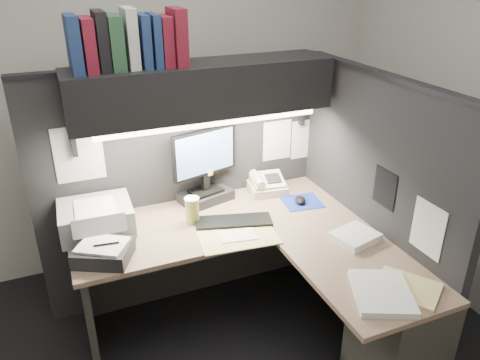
# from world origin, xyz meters

# --- Properties ---
(wall_back) EXTENTS (3.50, 0.04, 2.70)m
(wall_back) POSITION_xyz_m (0.00, 1.50, 1.35)
(wall_back) COLOR beige
(wall_back) RESTS_ON floor
(partition_back) EXTENTS (1.90, 0.06, 1.60)m
(partition_back) POSITION_xyz_m (0.03, 0.93, 0.80)
(partition_back) COLOR black
(partition_back) RESTS_ON floor
(partition_right) EXTENTS (0.06, 1.50, 1.60)m
(partition_right) POSITION_xyz_m (0.98, 0.18, 0.80)
(partition_right) COLOR black
(partition_right) RESTS_ON floor
(desk) EXTENTS (1.70, 1.53, 0.73)m
(desk) POSITION_xyz_m (0.43, -0.00, 0.44)
(desk) COLOR #96775F
(desk) RESTS_ON floor
(overhead_shelf) EXTENTS (1.55, 0.34, 0.30)m
(overhead_shelf) POSITION_xyz_m (0.12, 0.75, 1.50)
(overhead_shelf) COLOR black
(overhead_shelf) RESTS_ON partition_back
(task_light_tube) EXTENTS (1.32, 0.04, 0.04)m
(task_light_tube) POSITION_xyz_m (0.12, 0.61, 1.33)
(task_light_tube) COLOR white
(task_light_tube) RESTS_ON overhead_shelf
(monitor) EXTENTS (0.45, 0.28, 0.50)m
(monitor) POSITION_xyz_m (0.15, 0.82, 0.93)
(monitor) COLOR black
(monitor) RESTS_ON desk
(keyboard) EXTENTS (0.48, 0.27, 0.02)m
(keyboard) POSITION_xyz_m (0.20, 0.47, 0.74)
(keyboard) COLOR black
(keyboard) RESTS_ON desk
(mousepad) EXTENTS (0.28, 0.26, 0.00)m
(mousepad) POSITION_xyz_m (0.72, 0.55, 0.73)
(mousepad) COLOR navy
(mousepad) RESTS_ON desk
(mouse) EXTENTS (0.11, 0.13, 0.04)m
(mouse) POSITION_xyz_m (0.70, 0.54, 0.75)
(mouse) COLOR black
(mouse) RESTS_ON mousepad
(telephone) EXTENTS (0.28, 0.28, 0.10)m
(telephone) POSITION_xyz_m (0.58, 0.79, 0.78)
(telephone) COLOR beige
(telephone) RESTS_ON desk
(coffee_cup) EXTENTS (0.09, 0.09, 0.16)m
(coffee_cup) POSITION_xyz_m (-0.02, 0.58, 0.81)
(coffee_cup) COLOR #CCBA51
(coffee_cup) RESTS_ON desk
(printer) EXTENTS (0.42, 0.36, 0.16)m
(printer) POSITION_xyz_m (-0.57, 0.71, 0.81)
(printer) COLOR #9C9FA2
(printer) RESTS_ON desk
(notebook_stack) EXTENTS (0.36, 0.34, 0.08)m
(notebook_stack) POSITION_xyz_m (-0.57, 0.39, 0.77)
(notebook_stack) COLOR black
(notebook_stack) RESTS_ON desk
(open_folder) EXTENTS (0.48, 0.34, 0.01)m
(open_folder) POSITION_xyz_m (0.17, 0.32, 0.73)
(open_folder) COLOR #D3C076
(open_folder) RESTS_ON desk
(paper_stack_a) EXTENTS (0.28, 0.25, 0.05)m
(paper_stack_a) POSITION_xyz_m (0.77, 0.03, 0.75)
(paper_stack_a) COLOR white
(paper_stack_a) RESTS_ON desk
(paper_stack_b) EXTENTS (0.37, 0.41, 0.03)m
(paper_stack_b) POSITION_xyz_m (0.60, -0.43, 0.75)
(paper_stack_b) COLOR white
(paper_stack_b) RESTS_ON desk
(manila_stack) EXTENTS (0.36, 0.37, 0.02)m
(manila_stack) POSITION_xyz_m (0.74, -0.44, 0.74)
(manila_stack) COLOR #D3C076
(manila_stack) RESTS_ON desk
(binder_row) EXTENTS (0.60, 0.26, 0.31)m
(binder_row) POSITION_xyz_m (-0.28, 0.75, 1.79)
(binder_row) COLOR navy
(binder_row) RESTS_ON overhead_shelf
(pinned_papers) EXTENTS (1.76, 1.31, 0.51)m
(pinned_papers) POSITION_xyz_m (0.42, 0.56, 1.05)
(pinned_papers) COLOR white
(pinned_papers) RESTS_ON partition_back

